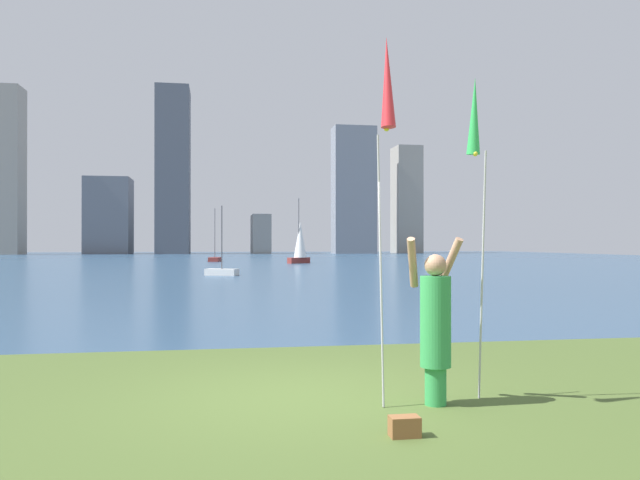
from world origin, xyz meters
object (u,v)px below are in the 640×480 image
kite_flag_right (475,126)px  sailboat_1 (215,259)px  sailboat_3 (222,271)px  bag (405,426)px  sailboat_0 (300,242)px  kite_flag_left (387,95)px  person (435,322)px

kite_flag_right → sailboat_1: (-3.05, 54.88, -2.93)m
sailboat_1 → sailboat_3: 26.46m
sailboat_1 → sailboat_3: bearing=-89.2°
sailboat_3 → bag: bearing=-87.4°
kite_flag_right → bag: (-1.29, -1.38, -3.09)m
sailboat_0 → kite_flag_left: bearing=-96.5°
kite_flag_right → sailboat_3: 28.70m
sailboat_0 → sailboat_1: sailboat_0 is taller
kite_flag_right → sailboat_3: bearing=95.3°
bag → sailboat_1: size_ratio=0.05×
kite_flag_right → person: bearing=-152.8°
kite_flag_right → sailboat_3: sailboat_3 is taller
person → sailboat_1: size_ratio=0.36×
kite_flag_left → sailboat_1: size_ratio=0.78×
kite_flag_right → sailboat_1: size_ratio=0.73×
person → kite_flag_left: size_ratio=0.46×
bag → sailboat_1: bearing=91.8°
kite_flag_right → sailboat_3: size_ratio=0.97×
kite_flag_left → sailboat_0: bearing=83.5°
bag → sailboat_3: bearing=92.6°
person → sailboat_3: (-2.06, 28.73, -0.69)m
person → sailboat_0: (5.01, 48.81, 0.92)m
sailboat_0 → sailboat_3: 21.35m
bag → sailboat_0: sailboat_0 is taller
kite_flag_left → sailboat_3: size_ratio=1.04×
sailboat_3 → person: bearing=-85.9°
bag → sailboat_3: (-1.37, 29.80, 0.14)m
sailboat_1 → sailboat_3: (0.39, -26.46, -0.03)m
sailboat_3 → sailboat_1: bearing=90.8°
sailboat_0 → sailboat_3: bearing=-109.4°
bag → sailboat_0: size_ratio=0.05×
bag → kite_flag_right: bearing=46.9°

